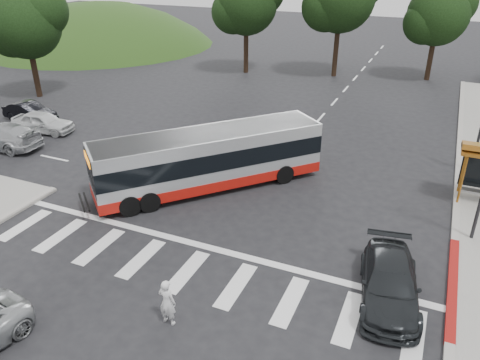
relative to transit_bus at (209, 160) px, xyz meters
The scene contains 14 objects.
ground 3.07m from the transit_bus, 31.72° to the right, with size 140.00×140.00×0.00m, color black.
curb_east 13.15m from the transit_bus, 30.18° to the left, with size 0.30×40.00×0.15m, color #9E9991.
curb_east_red 11.89m from the transit_bus, 16.85° to the right, with size 0.32×6.00×0.15m, color maroon.
hillside_nw 41.24m from the transit_bus, 136.10° to the left, with size 44.00×44.00×10.00m, color #274115.
crosswalk_ladder 6.97m from the transit_bus, 70.26° to the right, with size 18.00×2.60×0.01m, color silver.
tree_north_b 28.24m from the transit_bus, 72.54° to the left, with size 5.72×5.33×8.43m.
tree_north_c 24.38m from the transit_bus, 108.60° to the left, with size 6.16×5.74×9.30m.
tree_west_a 21.85m from the transit_bus, 156.25° to the left, with size 5.72×5.33×8.43m.
transit_bus is the anchor object (origin of this frame).
pedestrian 9.46m from the transit_bus, 71.01° to the right, with size 0.60×0.39×1.65m, color silver.
dark_sedan 10.56m from the transit_bus, 28.18° to the right, with size 1.88×4.62×1.34m, color black.
west_car_white 13.56m from the transit_bus, 169.20° to the left, with size 1.59×3.96×1.35m, color silver.
west_car_black 16.25m from the transit_bus, 166.26° to the left, with size 1.36×3.89×1.28m, color black.
west_car_silver 13.65m from the transit_bus, behind, with size 2.06×5.06×1.47m, color #ABADB0.
Camera 1 is at (7.40, -16.94, 10.74)m, focal length 35.00 mm.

